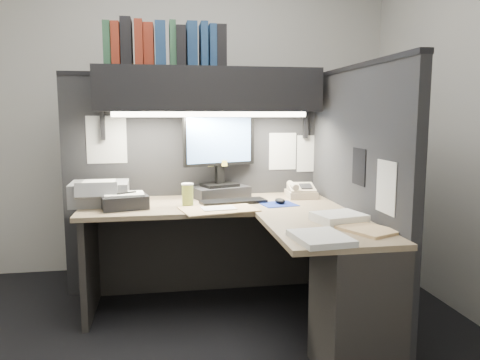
# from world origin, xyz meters

# --- Properties ---
(floor) EXTENTS (3.50, 3.50, 0.00)m
(floor) POSITION_xyz_m (0.00, 0.00, 0.00)
(floor) COLOR black
(floor) RESTS_ON ground
(wall_back) EXTENTS (3.50, 0.04, 2.70)m
(wall_back) POSITION_xyz_m (0.00, 1.50, 1.35)
(wall_back) COLOR #B9B7B0
(wall_back) RESTS_ON floor
(wall_front) EXTENTS (3.50, 0.04, 2.70)m
(wall_front) POSITION_xyz_m (0.00, -1.50, 1.35)
(wall_front) COLOR #B9B7B0
(wall_front) RESTS_ON floor
(partition_back) EXTENTS (1.90, 0.06, 1.60)m
(partition_back) POSITION_xyz_m (0.03, 0.93, 0.80)
(partition_back) COLOR black
(partition_back) RESTS_ON floor
(partition_right) EXTENTS (0.06, 1.50, 1.60)m
(partition_right) POSITION_xyz_m (0.98, 0.18, 0.80)
(partition_right) COLOR black
(partition_right) RESTS_ON floor
(desk) EXTENTS (1.70, 1.53, 0.73)m
(desk) POSITION_xyz_m (0.43, -0.00, 0.44)
(desk) COLOR #998561
(desk) RESTS_ON floor
(overhead_shelf) EXTENTS (1.55, 0.34, 0.30)m
(overhead_shelf) POSITION_xyz_m (0.12, 0.75, 1.50)
(overhead_shelf) COLOR black
(overhead_shelf) RESTS_ON partition_back
(task_light_tube) EXTENTS (1.32, 0.04, 0.04)m
(task_light_tube) POSITION_xyz_m (0.12, 0.61, 1.33)
(task_light_tube) COLOR white
(task_light_tube) RESTS_ON overhead_shelf
(monitor) EXTENTS (0.54, 0.37, 0.60)m
(monitor) POSITION_xyz_m (0.20, 0.78, 0.97)
(monitor) COLOR black
(monitor) RESTS_ON desk
(keyboard) EXTENTS (0.47, 0.22, 0.02)m
(keyboard) POSITION_xyz_m (0.26, 0.53, 0.74)
(keyboard) COLOR black
(keyboard) RESTS_ON desk
(mousepad) EXTENTS (0.26, 0.24, 0.00)m
(mousepad) POSITION_xyz_m (0.55, 0.43, 0.73)
(mousepad) COLOR navy
(mousepad) RESTS_ON desk
(mouse) EXTENTS (0.08, 0.11, 0.04)m
(mouse) POSITION_xyz_m (0.57, 0.44, 0.75)
(mouse) COLOR black
(mouse) RESTS_ON mousepad
(telephone) EXTENTS (0.21, 0.22, 0.08)m
(telephone) POSITION_xyz_m (0.78, 0.66, 0.77)
(telephone) COLOR beige
(telephone) RESTS_ON desk
(coffee_cup) EXTENTS (0.09, 0.09, 0.14)m
(coffee_cup) POSITION_xyz_m (-0.05, 0.48, 0.80)
(coffee_cup) COLOR #C0C24D
(coffee_cup) RESTS_ON desk
(printer) EXTENTS (0.38, 0.33, 0.15)m
(printer) POSITION_xyz_m (-0.63, 0.64, 0.80)
(printer) COLOR gray
(printer) RESTS_ON desk
(notebook_stack) EXTENTS (0.33, 0.29, 0.09)m
(notebook_stack) POSITION_xyz_m (-0.46, 0.48, 0.77)
(notebook_stack) COLOR black
(notebook_stack) RESTS_ON desk
(open_folder) EXTENTS (0.52, 0.39, 0.01)m
(open_folder) POSITION_xyz_m (0.13, 0.32, 0.73)
(open_folder) COLOR tan
(open_folder) RESTS_ON desk
(paper_stack_a) EXTENTS (0.30, 0.27, 0.05)m
(paper_stack_a) POSITION_xyz_m (0.76, -0.13, 0.76)
(paper_stack_a) COLOR white
(paper_stack_a) RESTS_ON desk
(paper_stack_b) EXTENTS (0.27, 0.32, 0.03)m
(paper_stack_b) POSITION_xyz_m (0.53, -0.50, 0.74)
(paper_stack_b) COLOR white
(paper_stack_b) RESTS_ON desk
(manila_stack) EXTENTS (0.31, 0.34, 0.02)m
(manila_stack) POSITION_xyz_m (0.83, -0.36, 0.74)
(manila_stack) COLOR tan
(manila_stack) RESTS_ON desk
(binder_row) EXTENTS (0.81, 0.26, 0.31)m
(binder_row) POSITION_xyz_m (-0.17, 0.75, 1.79)
(binder_row) COLOR #285035
(binder_row) RESTS_ON overhead_shelf
(pinned_papers) EXTENTS (1.76, 1.31, 0.51)m
(pinned_papers) POSITION_xyz_m (0.42, 0.56, 1.05)
(pinned_papers) COLOR white
(pinned_papers) RESTS_ON partition_back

